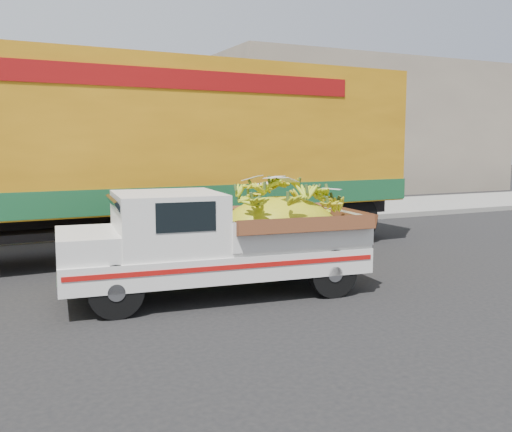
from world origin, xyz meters
name	(u,v)px	position (x,y,z in m)	size (l,w,h in m)	color
ground	(163,307)	(0.00, 0.00, 0.00)	(100.00, 100.00, 0.00)	black
curb	(87,236)	(0.00, 6.26, 0.07)	(60.00, 0.25, 0.15)	gray
sidewalk	(74,225)	(0.00, 8.36, 0.07)	(60.00, 4.00, 0.14)	gray
building_right	(356,127)	(14.00, 15.26, 3.00)	(14.00, 6.00, 6.00)	gray
pickup_truck	(237,238)	(1.21, 0.25, 0.82)	(4.50, 2.04, 1.53)	black
semi_trailer	(131,148)	(0.52, 3.81, 2.12)	(12.03, 2.94, 3.80)	black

